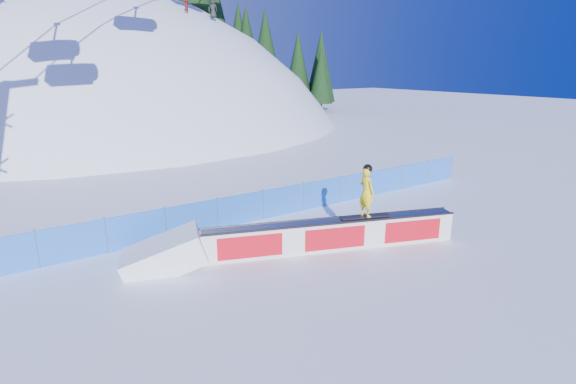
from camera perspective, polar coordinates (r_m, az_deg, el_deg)
ground at (r=15.36m, az=8.93°, el=-7.32°), size 160.00×160.00×0.00m
snow_hill at (r=58.27m, az=-21.81°, el=-9.69°), size 64.00×64.00×64.00m
treeline at (r=59.94m, az=-4.03°, el=20.80°), size 18.49×11.68×21.00m
safety_fence at (r=18.47m, az=-0.54°, el=-1.13°), size 22.05×0.05×1.30m
rail_box at (r=15.15m, az=5.65°, el=-5.43°), size 8.41×3.54×1.05m
snow_ramp at (r=14.53m, az=-15.31°, el=-9.11°), size 2.98×2.39×1.61m
snowboarder at (r=15.13m, az=9.94°, el=0.07°), size 1.75×0.89×1.82m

